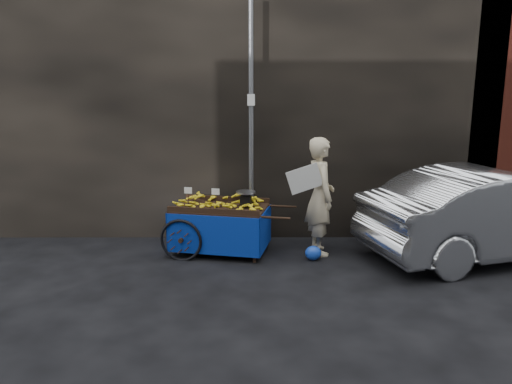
{
  "coord_description": "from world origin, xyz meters",
  "views": [
    {
      "loc": [
        0.36,
        -6.83,
        2.65
      ],
      "look_at": [
        0.38,
        0.5,
        1.06
      ],
      "focal_mm": 35.0,
      "sensor_mm": 36.0,
      "label": 1
    }
  ],
  "objects_px": {
    "vendor": "(320,196)",
    "parked_car": "(497,213)",
    "banana_cart": "(218,212)",
    "plastic_bag": "(313,253)"
  },
  "relations": [
    {
      "from": "vendor",
      "to": "plastic_bag",
      "type": "bearing_deg",
      "value": 150.41
    },
    {
      "from": "vendor",
      "to": "parked_car",
      "type": "bearing_deg",
      "value": -103.46
    },
    {
      "from": "parked_car",
      "to": "plastic_bag",
      "type": "bearing_deg",
      "value": 77.17
    },
    {
      "from": "banana_cart",
      "to": "vendor",
      "type": "xyz_separation_m",
      "value": [
        1.62,
        -0.04,
        0.26
      ]
    },
    {
      "from": "parked_car",
      "to": "banana_cart",
      "type": "bearing_deg",
      "value": 70.73
    },
    {
      "from": "plastic_bag",
      "to": "parked_car",
      "type": "distance_m",
      "value": 2.92
    },
    {
      "from": "banana_cart",
      "to": "plastic_bag",
      "type": "relative_size",
      "value": 8.53
    },
    {
      "from": "banana_cart",
      "to": "parked_car",
      "type": "distance_m",
      "value": 4.34
    },
    {
      "from": "vendor",
      "to": "parked_car",
      "type": "relative_size",
      "value": 0.44
    },
    {
      "from": "banana_cart",
      "to": "vendor",
      "type": "distance_m",
      "value": 1.64
    }
  ]
}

